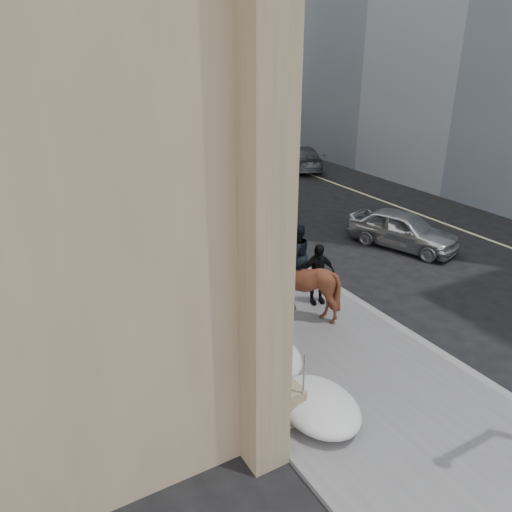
{
  "coord_description": "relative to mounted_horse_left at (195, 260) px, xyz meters",
  "views": [
    {
      "loc": [
        -6.49,
        -8.32,
        7.19
      ],
      "look_at": [
        -0.18,
        2.67,
        1.7
      ],
      "focal_mm": 35.0,
      "sensor_mm": 36.0,
      "label": 1
    }
  ],
  "objects": [
    {
      "name": "mounted_horse_left",
      "position": [
        0.0,
        0.0,
        0.0
      ],
      "size": [
        1.17,
        2.54,
        2.73
      ],
      "rotation": [
        0.0,
        0.0,
        3.15
      ],
      "color": "#452714",
      "rests_on": "sidewalk"
    },
    {
      "name": "lane_line",
      "position": [
        11.88,
        5.79,
        -1.24
      ],
      "size": [
        0.15,
        70.0,
        0.01
      ],
      "primitive_type": "cube",
      "color": "#BFB78C",
      "rests_on": "ground"
    },
    {
      "name": "streetlight_far",
      "position": [
        4.12,
        29.79,
        3.34
      ],
      "size": [
        1.71,
        0.24,
        8.0
      ],
      "color": "#2D2D30",
      "rests_on": "ground"
    },
    {
      "name": "ground",
      "position": [
        1.38,
        -4.21,
        -1.24
      ],
      "size": [
        140.0,
        140.0,
        0.0
      ],
      "primitive_type": "plane",
      "color": "black",
      "rests_on": "ground"
    },
    {
      "name": "traffic_signal",
      "position": [
        3.45,
        17.79,
        2.76
      ],
      "size": [
        4.1,
        0.22,
        6.0
      ],
      "color": "#2D2D30",
      "rests_on": "ground"
    },
    {
      "name": "curb",
      "position": [
        4.0,
        5.79,
        -1.18
      ],
      "size": [
        0.24,
        80.0,
        0.12
      ],
      "primitive_type": "cube",
      "color": "slate",
      "rests_on": "ground"
    },
    {
      "name": "sidewalk",
      "position": [
        1.38,
        5.79,
        -1.18
      ],
      "size": [
        5.0,
        80.0,
        0.12
      ],
      "primitive_type": "cube",
      "color": "#555558",
      "rests_on": "ground"
    },
    {
      "name": "pedestrian",
      "position": [
        2.85,
        -2.2,
        -0.21
      ],
      "size": [
        1.15,
        0.68,
        1.83
      ],
      "primitive_type": "imported",
      "rotation": [
        0.0,
        0.0,
        -0.23
      ],
      "color": "black",
      "rests_on": "sidewalk"
    },
    {
      "name": "car_grey",
      "position": [
        12.31,
        12.18,
        -0.57
      ],
      "size": [
        3.52,
        5.01,
        1.35
      ],
      "primitive_type": "imported",
      "rotation": [
        0.0,
        0.0,
        2.75
      ],
      "color": "#4C4E52",
      "rests_on": "ground"
    },
    {
      "name": "mounted_horse_right",
      "position": [
        1.91,
        -2.59,
        -0.01
      ],
      "size": [
        1.65,
        1.85,
        2.66
      ],
      "rotation": [
        0.0,
        0.0,
        3.16
      ],
      "color": "#482214",
      "rests_on": "sidewalk"
    },
    {
      "name": "streetlight_mid",
      "position": [
        4.12,
        9.79,
        3.34
      ],
      "size": [
        1.71,
        0.24,
        8.0
      ],
      "color": "#2D2D30",
      "rests_on": "ground"
    },
    {
      "name": "far_podium",
      "position": [
        16.88,
        5.79,
        0.76
      ],
      "size": [
        2.0,
        80.0,
        4.0
      ],
      "primitive_type": "cube",
      "color": "#7B6D4F",
      "rests_on": "ground"
    },
    {
      "name": "snow_bank",
      "position": [
        -0.04,
        3.9,
        -0.77
      ],
      "size": [
        1.7,
        18.1,
        0.76
      ],
      "color": "silver",
      "rests_on": "sidewalk"
    },
    {
      "name": "car_silver",
      "position": [
        8.36,
        -0.12,
        -0.54
      ],
      "size": [
        2.94,
        4.43,
        1.4
      ],
      "primitive_type": "imported",
      "rotation": [
        0.0,
        0.0,
        0.34
      ],
      "color": "#B2B6BB",
      "rests_on": "ground"
    }
  ]
}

